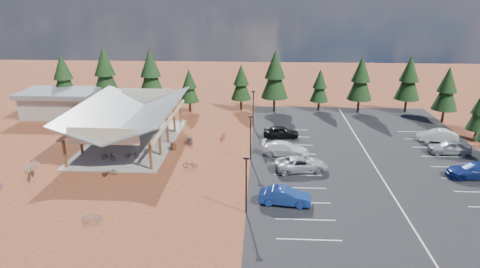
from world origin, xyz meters
TOP-DOWN VIEW (x-y plane):
  - ground at (0.00, 0.00)m, footprint 140.00×140.00m
  - asphalt_lot at (18.50, 3.00)m, footprint 27.00×44.00m
  - concrete_pad at (-10.00, 7.00)m, footprint 10.60×18.60m
  - bike_pavilion at (-10.00, 7.00)m, footprint 11.65×19.40m
  - outbuilding at (-24.00, 18.00)m, footprint 11.00×7.00m
  - lamp_post_0 at (5.00, -10.00)m, footprint 0.50×0.25m
  - lamp_post_1 at (5.00, 2.00)m, footprint 0.50×0.25m
  - lamp_post_2 at (5.00, 14.00)m, footprint 0.50×0.25m
  - trash_bin_0 at (-4.28, 4.61)m, footprint 0.60×0.60m
  - trash_bin_1 at (-2.58, 6.68)m, footprint 0.60×0.60m
  - pine_0 at (-24.61, 21.34)m, footprint 3.81×3.81m
  - pine_1 at (-18.27, 22.12)m, footprint 4.20×4.20m
  - pine_2 at (-11.10, 22.17)m, footprint 4.12×4.12m
  - pine_3 at (-4.99, 21.33)m, footprint 2.90×2.90m
  - pine_4 at (2.89, 22.75)m, footprint 3.14×3.14m
  - pine_5 at (8.08, 21.88)m, footprint 4.13×4.13m
  - pine_6 at (15.05, 22.84)m, footprint 2.86×2.86m
  - pine_7 at (21.05, 22.21)m, footprint 3.77×3.77m
  - pine_8 at (28.36, 22.69)m, footprint 3.79×3.79m
  - pine_12 at (33.03, 9.66)m, footprint 2.76×2.76m
  - pine_13 at (32.01, 17.51)m, footprint 3.49×3.49m
  - bike_0 at (-10.80, 0.81)m, footprint 1.92×1.09m
  - bike_1 at (-11.43, 6.33)m, footprint 1.73×0.69m
  - bike_2 at (-10.75, 10.04)m, footprint 1.85×0.96m
  - bike_3 at (-11.10, 11.30)m, footprint 1.61×0.77m
  - bike_4 at (-8.39, 1.51)m, footprint 1.63×0.65m
  - bike_5 at (-7.50, 3.02)m, footprint 1.56×0.78m
  - bike_6 at (-6.61, 9.93)m, footprint 1.98×1.03m
  - bike_7 at (-8.62, 12.65)m, footprint 1.81×0.61m
  - bike_8 at (-16.92, -4.36)m, footprint 1.02×1.99m
  - bike_9 at (-18.01, -2.13)m, footprint 1.34×1.82m
  - bike_12 at (-9.30, -3.10)m, footprint 1.62×1.19m
  - bike_13 at (-7.62, -12.18)m, footprint 1.62×0.76m
  - bike_14 at (-2.78, 6.88)m, footprint 1.00×2.00m
  - bike_15 at (1.28, 8.36)m, footprint 0.87×1.53m
  - bike_16 at (-1.36, -0.69)m, footprint 1.53×0.54m
  - car_1 at (8.41, -8.36)m, footprint 4.79×2.14m
  - car_2 at (10.43, -0.90)m, footprint 5.87×3.36m
  - car_3 at (8.96, 3.46)m, footprint 5.71×3.04m
  - car_4 at (8.71, 9.66)m, footprint 4.62×2.14m
  - car_7 at (27.74, -1.63)m, footprint 5.52×2.49m
  - car_8 at (27.94, 5.01)m, footprint 4.73×1.95m
  - car_9 at (28.19, 9.25)m, footprint 4.81×2.08m

SIDE VIEW (x-z plane):
  - ground at x=0.00m, z-range 0.00..0.00m
  - asphalt_lot at x=18.50m, z-range 0.00..0.04m
  - concrete_pad at x=-10.00m, z-range 0.00..0.10m
  - bike_16 at x=-1.36m, z-range 0.00..0.80m
  - bike_12 at x=-9.30m, z-range 0.00..0.81m
  - bike_15 at x=1.28m, z-range 0.00..0.89m
  - trash_bin_0 at x=-4.28m, z-range 0.00..0.90m
  - trash_bin_1 at x=-2.58m, z-range 0.00..0.90m
  - bike_13 at x=-7.62m, z-range 0.00..0.94m
  - bike_8 at x=-16.92m, z-range 0.00..1.00m
  - bike_14 at x=-2.78m, z-range 0.00..1.01m
  - bike_4 at x=-8.39m, z-range 0.10..0.94m
  - bike_9 at x=-18.01m, z-range 0.00..1.09m
  - bike_5 at x=-7.50m, z-range 0.10..1.00m
  - bike_2 at x=-10.75m, z-range 0.10..1.03m
  - bike_3 at x=-11.10m, z-range 0.10..1.03m
  - bike_0 at x=-10.80m, z-range 0.10..1.05m
  - bike_6 at x=-6.61m, z-range 0.10..1.09m
  - bike_1 at x=-11.43m, z-range 0.10..1.11m
  - bike_7 at x=-8.62m, z-range 0.10..1.17m
  - car_1 at x=8.41m, z-range 0.04..1.57m
  - car_4 at x=8.71m, z-range 0.04..1.57m
  - car_9 at x=28.19m, z-range 0.04..1.58m
  - car_2 at x=10.43m, z-range 0.04..1.58m
  - car_7 at x=27.74m, z-range 0.04..1.61m
  - car_3 at x=8.96m, z-range 0.04..1.62m
  - car_8 at x=27.94m, z-range 0.04..1.64m
  - outbuilding at x=-24.00m, z-range 0.08..3.98m
  - lamp_post_0 at x=5.00m, z-range 0.41..5.55m
  - lamp_post_1 at x=5.00m, z-range 0.41..5.55m
  - lamp_post_2 at x=5.00m, z-range 0.41..5.55m
  - bike_pavilion at x=-10.00m, z-range 1.34..6.31m
  - pine_12 at x=33.03m, z-range 0.70..7.13m
  - pine_6 at x=15.05m, z-range 0.73..7.39m
  - pine_3 at x=-4.99m, z-range 0.74..7.49m
  - pine_4 at x=2.89m, z-range 0.81..8.12m
  - pine_13 at x=32.01m, z-range 0.90..9.04m
  - pine_7 at x=21.05m, z-range 0.97..9.76m
  - pine_8 at x=28.36m, z-range 0.98..9.82m
  - pine_0 at x=-24.61m, z-range 0.98..9.86m
  - pine_2 at x=-11.10m, z-range 1.06..10.66m
  - pine_5 at x=8.08m, z-range 1.07..10.68m
  - pine_1 at x=-18.27m, z-range 1.09..10.88m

